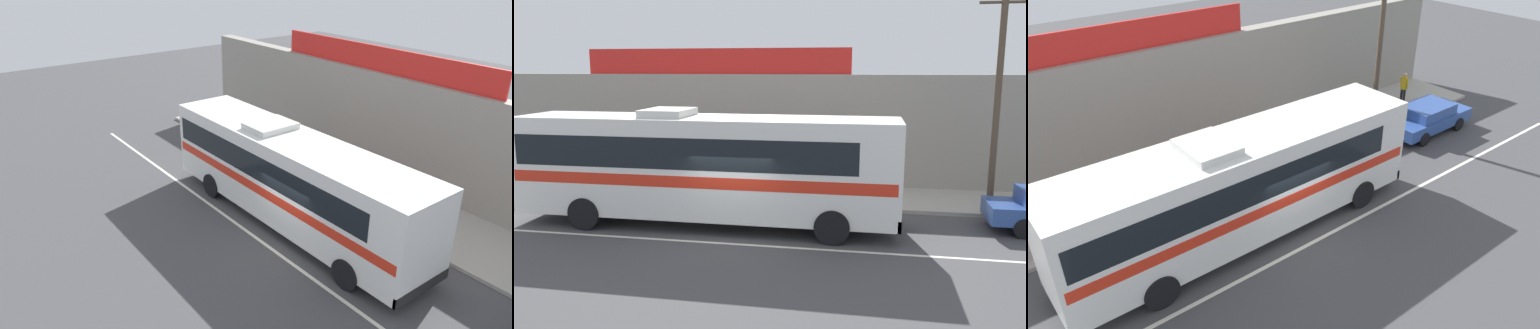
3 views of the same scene
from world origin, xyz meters
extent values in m
plane|color=#444447|center=(0.00, 0.00, 0.00)|extent=(70.00, 70.00, 0.00)
cube|color=#A8A399|center=(0.00, 5.20, 0.07)|extent=(30.00, 3.60, 0.14)
cube|color=gray|center=(0.00, 7.35, 2.40)|extent=(30.00, 0.70, 4.80)
cube|color=red|center=(-2.72, 7.35, 5.35)|extent=(11.79, 0.12, 1.10)
cube|color=silver|center=(0.00, -0.80, 0.00)|extent=(30.00, 0.14, 0.01)
cube|color=white|center=(-1.17, 0.91, 1.99)|extent=(12.23, 2.55, 3.10)
cube|color=black|center=(-1.66, 0.91, 2.54)|extent=(10.76, 2.57, 0.96)
cube|color=red|center=(-1.17, 0.91, 1.69)|extent=(11.98, 2.56, 0.36)
cube|color=black|center=(4.91, 0.91, 2.44)|extent=(0.04, 2.29, 1.40)
cube|color=black|center=(4.90, 0.91, 0.62)|extent=(0.12, 2.55, 0.36)
cube|color=silver|center=(-2.40, 0.91, 3.66)|extent=(1.40, 1.78, 0.24)
cylinder|color=black|center=(2.98, 2.10, 0.52)|extent=(1.04, 0.32, 1.04)
cylinder|color=black|center=(2.98, -0.27, 0.52)|extent=(1.04, 0.32, 1.04)
cylinder|color=black|center=(-4.84, 2.10, 0.52)|extent=(1.04, 0.32, 1.04)
cylinder|color=black|center=(-4.84, -0.27, 0.52)|extent=(1.04, 0.32, 1.04)
torus|color=black|center=(-6.18, 4.00, 0.45)|extent=(0.62, 0.06, 0.62)
torus|color=black|center=(-7.53, 4.00, 0.45)|extent=(0.62, 0.06, 0.62)
cylinder|color=silver|center=(-6.26, 4.00, 0.75)|extent=(0.34, 0.04, 0.65)
cylinder|color=silver|center=(-6.36, 4.00, 1.07)|extent=(0.03, 0.56, 0.03)
ellipsoid|color=#991E8C|center=(-6.79, 4.00, 0.63)|extent=(0.56, 0.22, 0.34)
cube|color=black|center=(-7.10, 4.00, 0.75)|extent=(0.52, 0.20, 0.10)
ellipsoid|color=#991E8C|center=(-7.47, 4.00, 0.59)|extent=(0.36, 0.14, 0.16)
torus|color=black|center=(-11.34, 4.08, 0.45)|extent=(0.62, 0.06, 0.62)
torus|color=black|center=(-12.57, 4.08, 0.45)|extent=(0.62, 0.06, 0.62)
cylinder|color=silver|center=(-11.42, 4.08, 0.75)|extent=(0.34, 0.04, 0.65)
cylinder|color=silver|center=(-11.52, 4.08, 1.07)|extent=(0.03, 0.56, 0.03)
ellipsoid|color=orange|center=(-11.89, 4.08, 0.63)|extent=(0.56, 0.22, 0.34)
cube|color=black|center=(-12.18, 4.08, 0.75)|extent=(0.52, 0.20, 0.10)
ellipsoid|color=orange|center=(-12.51, 4.08, 0.59)|extent=(0.36, 0.14, 0.16)
cylinder|color=black|center=(0.76, 5.54, 0.53)|extent=(0.13, 0.13, 0.77)
cylinder|color=black|center=(0.76, 5.36, 0.53)|extent=(0.13, 0.13, 0.77)
cylinder|color=red|center=(0.76, 5.45, 1.20)|extent=(0.30, 0.30, 0.58)
sphere|color=tan|center=(0.76, 5.45, 1.62)|extent=(0.21, 0.21, 0.21)
cylinder|color=red|center=(0.76, 5.65, 1.23)|extent=(0.08, 0.08, 0.53)
cylinder|color=red|center=(0.76, 5.25, 1.23)|extent=(0.08, 0.08, 0.53)
camera|label=1|loc=(11.36, -10.16, 9.91)|focal=34.38mm
camera|label=2|loc=(3.90, -14.89, 5.09)|focal=36.57mm
camera|label=3|loc=(-8.49, -10.23, 10.20)|focal=34.90mm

